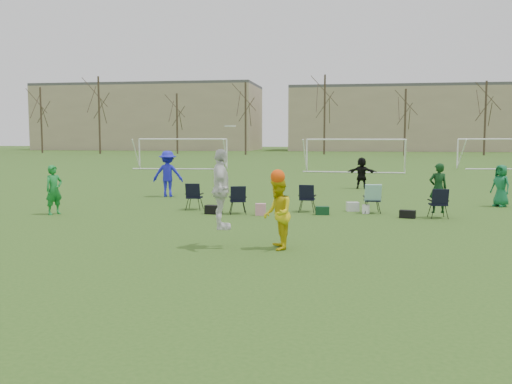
% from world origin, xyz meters
% --- Properties ---
extents(ground, '(260.00, 260.00, 0.00)m').
position_xyz_m(ground, '(0.00, 0.00, 0.00)').
color(ground, '#2F531A').
rests_on(ground, ground).
extents(fielder_green_near, '(0.66, 0.73, 1.68)m').
position_xyz_m(fielder_green_near, '(-6.33, 6.37, 0.84)').
color(fielder_green_near, '#167E2F').
rests_on(fielder_green_near, ground).
extents(fielder_blue, '(1.41, 0.96, 2.01)m').
position_xyz_m(fielder_blue, '(-4.29, 12.48, 1.01)').
color(fielder_blue, '#1B1DCF').
rests_on(fielder_blue, ground).
extents(fielder_green_far, '(0.88, 0.92, 1.59)m').
position_xyz_m(fielder_green_far, '(9.23, 11.09, 0.79)').
color(fielder_green_far, '#126538').
rests_on(fielder_green_far, ground).
extents(fielder_black, '(1.54, 0.75, 1.60)m').
position_xyz_m(fielder_black, '(4.20, 17.72, 0.80)').
color(fielder_black, black).
rests_on(fielder_black, ground).
extents(center_contest, '(2.09, 1.19, 2.90)m').
position_xyz_m(center_contest, '(1.22, 1.61, 1.15)').
color(center_contest, white).
rests_on(center_contest, ground).
extents(sideline_setup, '(9.04, 1.92, 1.78)m').
position_xyz_m(sideline_setup, '(2.87, 7.99, 0.53)').
color(sideline_setup, '#0D3313').
rests_on(sideline_setup, ground).
extents(goal_left, '(7.39, 0.76, 2.46)m').
position_xyz_m(goal_left, '(-10.00, 34.00, 1.92)').
color(goal_left, white).
rests_on(goal_left, ground).
extents(goal_mid, '(7.40, 0.63, 2.46)m').
position_xyz_m(goal_mid, '(4.00, 32.00, 1.92)').
color(goal_mid, white).
rests_on(goal_mid, ground).
extents(goal_right, '(7.35, 1.14, 2.46)m').
position_xyz_m(goal_right, '(16.00, 38.00, 1.92)').
color(goal_right, white).
rests_on(goal_right, ground).
extents(tree_line, '(110.28, 3.28, 11.40)m').
position_xyz_m(tree_line, '(0.24, 69.85, 5.09)').
color(tree_line, '#382B21').
rests_on(tree_line, ground).
extents(building_row, '(126.00, 16.00, 13.00)m').
position_xyz_m(building_row, '(6.73, 96.00, 5.99)').
color(building_row, tan).
rests_on(building_row, ground).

